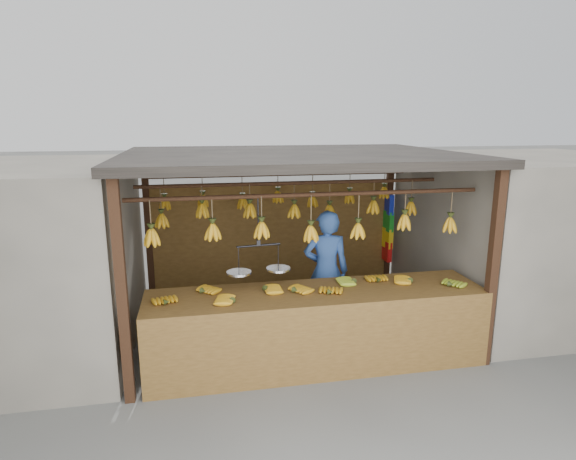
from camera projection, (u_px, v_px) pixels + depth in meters
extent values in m
plane|color=#5B5B57|center=(292.00, 325.00, 6.74)|extent=(80.00, 80.00, 0.00)
cube|color=black|center=(122.00, 295.00, 4.67)|extent=(0.10, 0.10, 2.30)
cube|color=black|center=(492.00, 271.00, 5.42)|extent=(0.10, 0.10, 2.30)
cube|color=black|center=(148.00, 228.00, 7.54)|extent=(0.10, 0.10, 2.30)
cube|color=black|center=(388.00, 218.00, 8.29)|extent=(0.10, 0.10, 2.30)
cube|color=black|center=(292.00, 156.00, 6.21)|extent=(4.30, 3.30, 0.10)
cylinder|color=black|center=(311.00, 195.00, 5.33)|extent=(4.00, 0.05, 0.05)
cylinder|color=black|center=(292.00, 183.00, 6.29)|extent=(4.00, 0.05, 0.05)
cylinder|color=black|center=(279.00, 175.00, 7.24)|extent=(4.00, 0.05, 0.05)
cube|color=brown|center=(274.00, 237.00, 7.97)|extent=(4.00, 0.06, 1.80)
cube|color=slate|center=(1.00, 261.00, 5.80)|extent=(3.00, 3.00, 2.30)
cube|color=slate|center=(529.00, 234.00, 7.16)|extent=(3.00, 3.00, 2.30)
cube|color=brown|center=(317.00, 294.00, 5.51)|extent=(3.88, 0.86, 0.08)
cube|color=brown|center=(326.00, 344.00, 5.19)|extent=(3.88, 0.04, 0.90)
cube|color=black|center=(151.00, 361.00, 4.90)|extent=(0.07, 0.07, 0.82)
cube|color=black|center=(478.00, 331.00, 5.59)|extent=(0.07, 0.07, 0.82)
cube|color=black|center=(156.00, 330.00, 5.63)|extent=(0.07, 0.07, 0.82)
cube|color=black|center=(445.00, 307.00, 6.32)|extent=(0.07, 0.07, 0.82)
ellipsoid|color=orange|center=(167.00, 303.00, 5.07)|extent=(0.23, 0.28, 0.06)
ellipsoid|color=orange|center=(204.00, 292.00, 5.38)|extent=(0.30, 0.30, 0.06)
ellipsoid|color=orange|center=(233.00, 300.00, 5.14)|extent=(0.28, 0.24, 0.06)
ellipsoid|color=orange|center=(265.00, 290.00, 5.45)|extent=(0.24, 0.18, 0.06)
ellipsoid|color=orange|center=(295.00, 291.00, 5.41)|extent=(0.30, 0.28, 0.06)
ellipsoid|color=orange|center=(330.00, 293.00, 5.35)|extent=(0.25, 0.29, 0.06)
ellipsoid|color=#92A523|center=(353.00, 281.00, 5.74)|extent=(0.25, 0.19, 0.06)
ellipsoid|color=orange|center=(379.00, 280.00, 5.76)|extent=(0.18, 0.24, 0.06)
ellipsoid|color=orange|center=(410.00, 280.00, 5.77)|extent=(0.29, 0.26, 0.06)
ellipsoid|color=#92A523|center=(451.00, 285.00, 5.60)|extent=(0.30, 0.29, 0.06)
ellipsoid|color=orange|center=(152.00, 238.00, 5.05)|extent=(0.16, 0.16, 0.28)
ellipsoid|color=orange|center=(213.00, 232.00, 5.20)|extent=(0.16, 0.16, 0.28)
ellipsoid|color=orange|center=(262.00, 230.00, 5.29)|extent=(0.16, 0.16, 0.28)
ellipsoid|color=orange|center=(311.00, 234.00, 5.38)|extent=(0.16, 0.16, 0.28)
ellipsoid|color=orange|center=(358.00, 231.00, 5.52)|extent=(0.16, 0.16, 0.28)
ellipsoid|color=orange|center=(404.00, 222.00, 5.66)|extent=(0.16, 0.16, 0.28)
ellipsoid|color=orange|center=(450.00, 225.00, 5.74)|extent=(0.16, 0.16, 0.28)
ellipsoid|color=orange|center=(162.00, 221.00, 6.08)|extent=(0.16, 0.16, 0.28)
ellipsoid|color=orange|center=(202.00, 211.00, 6.12)|extent=(0.16, 0.16, 0.28)
ellipsoid|color=orange|center=(250.00, 211.00, 6.23)|extent=(0.16, 0.16, 0.28)
ellipsoid|color=orange|center=(294.00, 211.00, 6.42)|extent=(0.16, 0.16, 0.28)
ellipsoid|color=orange|center=(329.00, 212.00, 6.52)|extent=(0.16, 0.16, 0.28)
ellipsoid|color=orange|center=(373.00, 207.00, 6.57)|extent=(0.16, 0.16, 0.28)
ellipsoid|color=orange|center=(411.00, 208.00, 6.66)|extent=(0.16, 0.16, 0.28)
ellipsoid|color=orange|center=(165.00, 204.00, 7.03)|extent=(0.16, 0.16, 0.28)
ellipsoid|color=orange|center=(203.00, 201.00, 7.08)|extent=(0.16, 0.16, 0.28)
ellipsoid|color=orange|center=(243.00, 203.00, 7.26)|extent=(0.16, 0.16, 0.28)
ellipsoid|color=orange|center=(278.00, 197.00, 7.35)|extent=(0.16, 0.16, 0.28)
ellipsoid|color=orange|center=(312.00, 201.00, 7.41)|extent=(0.16, 0.16, 0.28)
ellipsoid|color=orange|center=(349.00, 197.00, 7.50)|extent=(0.16, 0.16, 0.28)
ellipsoid|color=orange|center=(384.00, 193.00, 7.62)|extent=(0.16, 0.16, 0.28)
cylinder|color=black|center=(258.00, 221.00, 5.28)|extent=(0.02, 0.02, 0.55)
cylinder|color=black|center=(259.00, 245.00, 5.35)|extent=(0.50, 0.08, 0.02)
cylinder|color=silver|center=(239.00, 273.00, 5.35)|extent=(0.27, 0.27, 0.02)
cylinder|color=silver|center=(278.00, 269.00, 5.48)|extent=(0.27, 0.27, 0.02)
imported|color=#3359A5|center=(326.00, 271.00, 6.44)|extent=(0.67, 0.51, 1.66)
cube|color=#1426BF|center=(389.00, 204.00, 8.07)|extent=(0.08, 0.26, 0.34)
cube|color=#199926|center=(388.00, 221.00, 8.14)|extent=(0.08, 0.26, 0.34)
cube|color=yellow|center=(387.00, 238.00, 8.21)|extent=(0.08, 0.26, 0.34)
cube|color=red|center=(387.00, 251.00, 8.26)|extent=(0.08, 0.26, 0.34)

